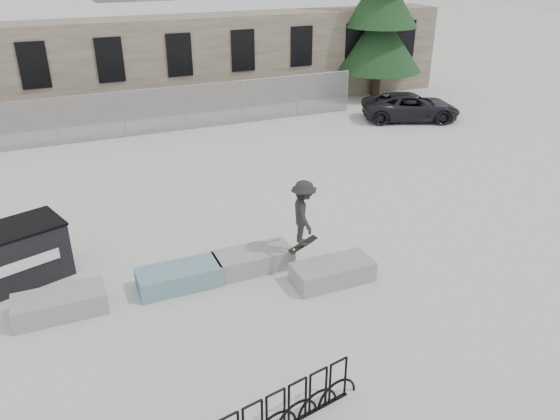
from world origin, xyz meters
The scene contains 11 objects.
ground centered at (0.00, 0.00, 0.00)m, with size 120.00×120.00×0.00m, color beige.
stone_wall centered at (0.00, 16.24, 2.26)m, with size 36.00×2.58×4.50m.
chainlink_fence centered at (0.00, 12.50, 1.04)m, with size 22.06×0.06×2.02m.
planter_far_left centered at (-3.39, 0.04, 0.28)m, with size 2.00×0.90×0.52m.
planter_center_left centered at (-0.65, 0.07, 0.28)m, with size 2.00×0.90×0.52m.
planter_center_right centered at (1.29, 0.13, 0.28)m, with size 2.00×0.90×0.52m.
planter_offset centered at (2.89, -1.20, 0.28)m, with size 2.00×0.90×0.52m.
dumpster centered at (-4.18, 1.93, 0.74)m, with size 2.54×2.00×1.46m.
spruce_tree centered at (14.08, 14.67, 4.77)m, with size 4.76×4.76×11.50m.
suv centered at (12.99, 9.84, 0.64)m, with size 2.12×4.59×1.28m, color black.
skateboarder centered at (2.44, -0.41, 1.61)m, with size 0.85×1.21×1.87m.
Camera 1 is at (-2.82, -11.23, 7.50)m, focal length 35.00 mm.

